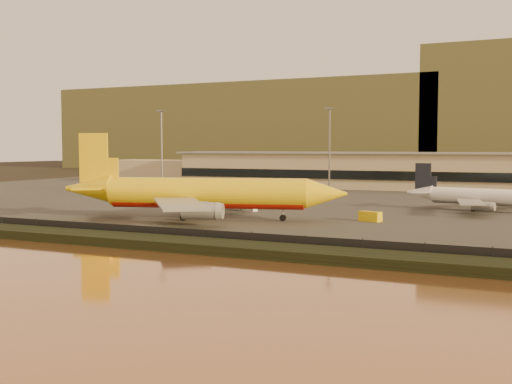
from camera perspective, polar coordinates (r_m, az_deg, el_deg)
ground at (r=106.71m, az=-2.21°, el=-3.77°), size 900.00×900.00×0.00m
embankment at (r=92.01m, az=-7.10°, el=-4.61°), size 320.00×7.00×1.40m
tarmac at (r=195.57m, az=10.70°, el=-0.28°), size 320.00×220.00×0.20m
perimeter_fence at (r=95.29m, az=-5.82°, el=-3.93°), size 300.00×0.05×2.20m
terminal_building at (r=228.49m, az=9.11°, el=1.89°), size 202.00×25.00×12.60m
apron_light_masts at (r=172.20m, az=13.94°, el=4.30°), size 152.20×12.20×25.40m
distant_hills at (r=439.72m, az=16.17°, el=6.04°), size 470.00×160.00×70.00m
dhl_cargo_jet at (r=126.67m, az=-4.83°, el=-0.15°), size 56.35×53.96×17.08m
white_narrowbody_jet at (r=151.30m, az=19.67°, el=-0.44°), size 36.44×35.05×10.52m
gse_vehicle_yellow at (r=125.17m, az=10.12°, el=-2.15°), size 4.61×3.02×1.91m
gse_vehicle_white at (r=143.12m, az=-0.57°, el=-1.40°), size 3.70×2.42×1.54m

